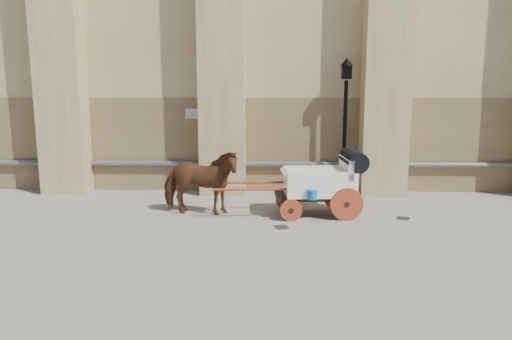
{
  "coord_description": "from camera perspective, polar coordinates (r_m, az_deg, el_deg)",
  "views": [
    {
      "loc": [
        0.49,
        -11.87,
        3.62
      ],
      "look_at": [
        0.12,
        1.09,
        1.22
      ],
      "focal_mm": 35.0,
      "sensor_mm": 36.0,
      "label": 1
    }
  ],
  "objects": [
    {
      "name": "horse",
      "position": [
        13.35,
        -6.41,
        -1.4
      ],
      "size": [
        2.17,
        1.12,
        1.78
      ],
      "primitive_type": "imported",
      "rotation": [
        0.0,
        0.0,
        1.49
      ],
      "color": "brown",
      "rests_on": "ground"
    },
    {
      "name": "carriage",
      "position": [
        13.37,
        7.8,
        -1.16
      ],
      "size": [
        4.07,
        1.52,
        1.75
      ],
      "rotation": [
        0.0,
        0.0,
        0.08
      ],
      "color": "black",
      "rests_on": "ground"
    },
    {
      "name": "street_lamp",
      "position": [
        15.45,
        10.13,
        5.24
      ],
      "size": [
        0.39,
        0.39,
        4.21
      ],
      "color": "black",
      "rests_on": "ground"
    },
    {
      "name": "ground",
      "position": [
        12.42,
        -0.7,
        -6.46
      ],
      "size": [
        90.0,
        90.0,
        0.0
      ],
      "primitive_type": "plane",
      "color": "gray",
      "rests_on": "ground"
    },
    {
      "name": "drain_grate_near",
      "position": [
        12.36,
        2.94,
        -6.53
      ],
      "size": [
        0.4,
        0.4,
        0.01
      ],
      "primitive_type": "cube",
      "rotation": [
        0.0,
        0.0,
        0.28
      ],
      "color": "black",
      "rests_on": "ground"
    },
    {
      "name": "drain_grate_far",
      "position": [
        13.65,
        16.45,
        -5.3
      ],
      "size": [
        0.42,
        0.42,
        0.01
      ],
      "primitive_type": "cube",
      "rotation": [
        0.0,
        0.0,
        -0.42
      ],
      "color": "black",
      "rests_on": "ground"
    }
  ]
}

